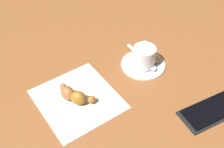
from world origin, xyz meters
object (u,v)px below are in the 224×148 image
(saucer, at_px, (143,64))
(teaspoon, at_px, (146,61))
(espresso_cup, at_px, (144,56))
(croissant, at_px, (74,95))
(cell_phone, at_px, (211,111))
(sugar_packet, at_px, (151,56))
(napkin, at_px, (77,98))

(saucer, relative_size, teaspoon, 0.92)
(teaspoon, bearing_deg, espresso_cup, 13.16)
(croissant, xyz_separation_m, cell_phone, (-0.27, 0.18, -0.02))
(saucer, height_order, sugar_packet, sugar_packet)
(sugar_packet, xyz_separation_m, napkin, (0.24, 0.04, -0.01))
(saucer, relative_size, napkin, 0.63)
(croissant, bearing_deg, saucer, -172.18)
(sugar_packet, bearing_deg, saucer, 93.44)
(sugar_packet, bearing_deg, cell_phone, 171.36)
(croissant, bearing_deg, teaspoon, -172.76)
(saucer, bearing_deg, cell_phone, 103.59)
(sugar_packet, xyz_separation_m, cell_phone, (-0.02, 0.22, -0.01))
(espresso_cup, bearing_deg, teaspoon, -166.84)
(napkin, bearing_deg, teaspoon, -173.39)
(croissant, bearing_deg, cell_phone, 145.67)
(espresso_cup, distance_m, cell_phone, 0.22)
(napkin, relative_size, cell_phone, 1.27)
(napkin, height_order, croissant, croissant)
(sugar_packet, bearing_deg, espresso_cup, 97.76)
(napkin, relative_size, croissant, 2.09)
(espresso_cup, distance_m, napkin, 0.21)
(espresso_cup, bearing_deg, sugar_packet, -158.63)
(espresso_cup, height_order, napkin, espresso_cup)
(espresso_cup, height_order, sugar_packet, espresso_cup)
(saucer, bearing_deg, napkin, 7.19)
(espresso_cup, relative_size, cell_phone, 0.53)
(croissant, height_order, cell_phone, croissant)
(croissant, relative_size, cell_phone, 0.61)
(sugar_packet, relative_size, croissant, 0.62)
(espresso_cup, height_order, teaspoon, espresso_cup)
(teaspoon, xyz_separation_m, cell_phone, (-0.04, 0.21, -0.01))
(saucer, bearing_deg, teaspoon, 170.10)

